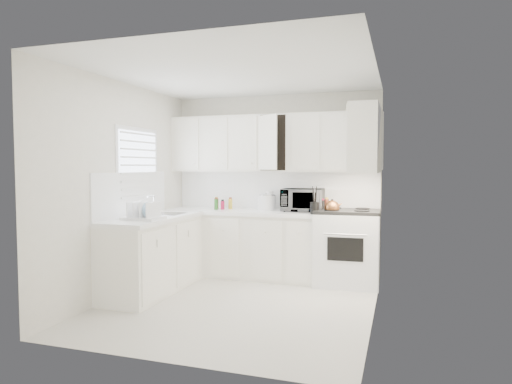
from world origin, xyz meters
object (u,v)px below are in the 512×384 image
at_px(stove, 347,237).
at_px(utensil_crock, 315,200).
at_px(tea_kettle, 332,207).
at_px(microwave, 303,197).
at_px(dish_rack, 143,209).
at_px(rice_cooker, 267,201).

relative_size(stove, utensil_crock, 3.40).
bearing_deg(utensil_crock, tea_kettle, 11.28).
xyz_separation_m(microwave, dish_rack, (-1.59, -1.54, -0.07)).
bearing_deg(rice_cooker, stove, -22.52).
xyz_separation_m(stove, dish_rack, (-2.21, -1.41, 0.43)).
xyz_separation_m(stove, microwave, (-0.63, 0.12, 0.50)).
bearing_deg(stove, utensil_crock, -155.69).
distance_m(rice_cooker, dish_rack, 1.87).
height_order(microwave, rice_cooker, microwave).
height_order(microwave, utensil_crock, microwave).
distance_m(microwave, rice_cooker, 0.53).
relative_size(utensil_crock, dish_rack, 0.86).
bearing_deg(rice_cooker, dish_rack, -141.08).
distance_m(utensil_crock, dish_rack, 2.18).
bearing_deg(tea_kettle, stove, 27.57).
distance_m(stove, tea_kettle, 0.48).
distance_m(rice_cooker, utensil_crock, 0.82).
xyz_separation_m(stove, rice_cooker, (-1.15, 0.12, 0.44)).
relative_size(tea_kettle, dish_rack, 0.55).
bearing_deg(stove, rice_cooker, 171.28).
bearing_deg(rice_cooker, tea_kettle, -32.69).
distance_m(tea_kettle, utensil_crock, 0.24).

